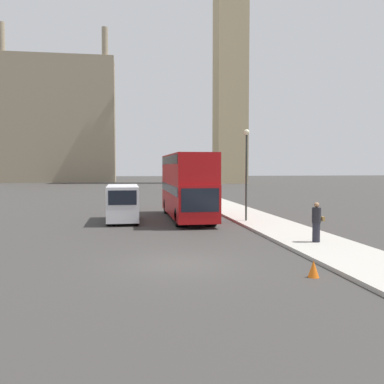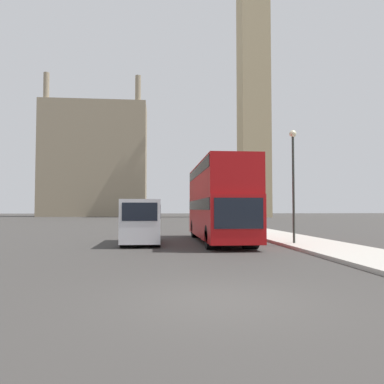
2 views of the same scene
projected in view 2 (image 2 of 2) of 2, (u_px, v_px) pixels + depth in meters
The scene contains 6 objects.
ground_plane at pixel (218, 300), 7.70m from camera, with size 300.00×300.00×0.00m, color #383533.
clock_tower at pixel (253, 60), 86.81m from camera, with size 7.02×7.19×71.12m.
building_block_distant at pixel (95, 160), 95.32m from camera, with size 25.83×11.55×34.81m.
red_double_decker_bus at pixel (219, 199), 21.20m from camera, with size 2.48×10.37×4.38m.
white_van at pixel (142, 220), 19.92m from camera, with size 1.98×5.11×2.34m.
street_lamp at pixel (293, 169), 19.07m from camera, with size 0.36×0.36×5.75m.
Camera 2 is at (-1.27, -7.70, 1.87)m, focal length 35.00 mm.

